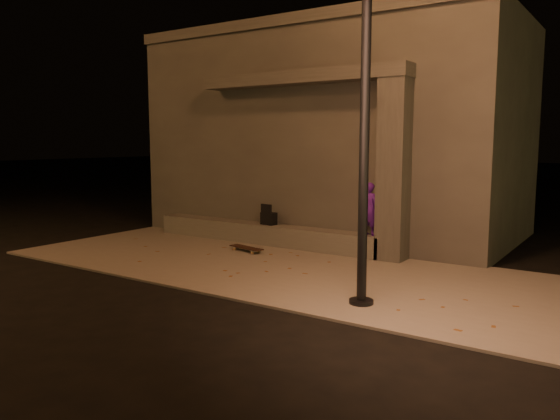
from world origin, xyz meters
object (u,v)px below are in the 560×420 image
Objects in this scene: skateboard at (246,248)px; column at (394,170)px; backpack at (269,217)px; street_lamp_0 at (366,29)px; skateboarder at (370,209)px.

column is at bearing 31.68° from skateboard.
column reaches higher than backpack.
skateboard is (0.13, -1.03, -0.54)m from backpack.
backpack is 5.94m from street_lamp_0.
skateboarder is 1.19× the size of skateboard.
street_lamp_0 is (1.31, -3.10, 2.92)m from skateboarder.
column is at bearing -164.31° from skateboarder.
skateboarder is 2.24× the size of backpack.
street_lamp_0 is (0.81, -3.10, 2.12)m from column.
backpack is (-3.04, 0.00, -1.18)m from column.
backpack is at bearing 180.00° from column.
backpack is 0.53× the size of skateboard.
skateboarder is 0.16× the size of street_lamp_0.
street_lamp_0 reaches higher than skateboarder.
column is at bearing 7.04° from backpack.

